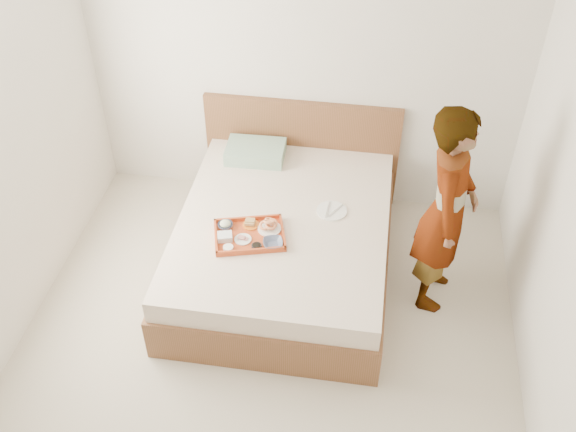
# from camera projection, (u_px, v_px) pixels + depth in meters

# --- Properties ---
(ground) EXTENTS (3.50, 4.00, 0.01)m
(ground) POSITION_uv_depth(u_px,v_px,m) (260.00, 372.00, 4.57)
(ground) COLOR beige
(ground) RESTS_ON ground
(ceiling) EXTENTS (3.50, 4.00, 0.01)m
(ceiling) POSITION_uv_depth(u_px,v_px,m) (244.00, 8.00, 2.86)
(ceiling) COLOR white
(ceiling) RESTS_ON ground
(wall_back) EXTENTS (3.50, 0.01, 2.60)m
(wall_back) POSITION_uv_depth(u_px,v_px,m) (303.00, 61.00, 5.21)
(wall_back) COLOR silver
(wall_back) RESTS_ON ground
(bed) EXTENTS (1.65, 2.00, 0.53)m
(bed) POSITION_uv_depth(u_px,v_px,m) (284.00, 245.00, 5.14)
(bed) COLOR brown
(bed) RESTS_ON ground
(headboard) EXTENTS (1.65, 0.06, 0.95)m
(headboard) POSITION_uv_depth(u_px,v_px,m) (302.00, 150.00, 5.73)
(headboard) COLOR brown
(headboard) RESTS_ON ground
(pillow) EXTENTS (0.49, 0.34, 0.11)m
(pillow) POSITION_uv_depth(u_px,v_px,m) (255.00, 152.00, 5.51)
(pillow) COLOR #97AF99
(pillow) RESTS_ON bed
(tray) EXTENTS (0.58, 0.48, 0.05)m
(tray) POSITION_uv_depth(u_px,v_px,m) (249.00, 235.00, 4.80)
(tray) COLOR #B54321
(tray) RESTS_ON bed
(prawn_plate) EXTENTS (0.21, 0.21, 0.01)m
(prawn_plate) POSITION_uv_depth(u_px,v_px,m) (269.00, 229.00, 4.86)
(prawn_plate) COLOR white
(prawn_plate) RESTS_ON tray
(navy_bowl_big) EXTENTS (0.17, 0.17, 0.03)m
(navy_bowl_big) POSITION_uv_depth(u_px,v_px,m) (273.00, 243.00, 4.72)
(navy_bowl_big) COLOR #162547
(navy_bowl_big) RESTS_ON tray
(sauce_dish) EXTENTS (0.09, 0.09, 0.03)m
(sauce_dish) POSITION_uv_depth(u_px,v_px,m) (257.00, 247.00, 4.70)
(sauce_dish) COLOR black
(sauce_dish) RESTS_ON tray
(meat_plate) EXTENTS (0.15, 0.15, 0.01)m
(meat_plate) POSITION_uv_depth(u_px,v_px,m) (243.00, 239.00, 4.77)
(meat_plate) COLOR white
(meat_plate) RESTS_ON tray
(bread_plate) EXTENTS (0.15, 0.15, 0.01)m
(bread_plate) POSITION_uv_depth(u_px,v_px,m) (251.00, 225.00, 4.89)
(bread_plate) COLOR orange
(bread_plate) RESTS_ON tray
(salad_bowl) EXTENTS (0.13, 0.13, 0.03)m
(salad_bowl) POSITION_uv_depth(u_px,v_px,m) (225.00, 225.00, 4.86)
(salad_bowl) COLOR #162547
(salad_bowl) RESTS_ON tray
(plastic_tub) EXTENTS (0.12, 0.11, 0.05)m
(plastic_tub) POSITION_uv_depth(u_px,v_px,m) (225.00, 237.00, 4.76)
(plastic_tub) COLOR silver
(plastic_tub) RESTS_ON tray
(cheese_round) EXTENTS (0.09, 0.09, 0.03)m
(cheese_round) POSITION_uv_depth(u_px,v_px,m) (228.00, 248.00, 4.69)
(cheese_round) COLOR white
(cheese_round) RESTS_ON tray
(dinner_plate) EXTENTS (0.29, 0.29, 0.01)m
(dinner_plate) POSITION_uv_depth(u_px,v_px,m) (332.00, 211.00, 5.03)
(dinner_plate) COLOR white
(dinner_plate) RESTS_ON bed
(person) EXTENTS (0.47, 0.65, 1.63)m
(person) POSITION_uv_depth(u_px,v_px,m) (447.00, 211.00, 4.60)
(person) COLOR white
(person) RESTS_ON ground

